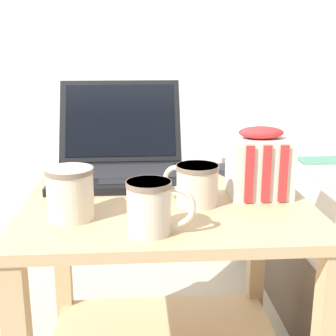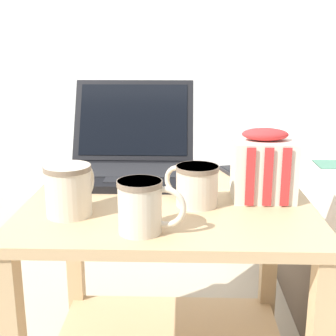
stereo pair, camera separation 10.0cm
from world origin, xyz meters
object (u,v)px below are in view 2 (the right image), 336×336
Objects in this scene: cell_phone at (242,173)px; mug_front_left at (196,183)px; laptop at (130,156)px; snack_bag at (264,167)px; mug_front_right at (142,204)px; mug_mid_center at (69,187)px.

mug_front_left is at bearing -117.76° from cell_phone.
cell_phone is (0.13, 0.24, -0.04)m from mug_front_left.
mug_front_left is at bearing -55.71° from laptop.
laptop is 2.25× the size of snack_bag.
mug_front_left is at bearing -163.37° from snack_bag.
mug_mid_center reaches higher than mug_front_right.
laptop is 2.25× the size of cell_phone.
snack_bag is at bearing -32.54° from laptop.
mug_front_right is 0.18m from mug_mid_center.
mug_front_right is at bearing -120.09° from cell_phone.
snack_bag is at bearing 38.24° from mug_front_right.
cell_phone is at bearing -1.18° from laptop.
mug_mid_center is 0.84× the size of cell_phone.
laptop reaches higher than cell_phone.
laptop reaches higher than mug_mid_center.
mug_front_left is (0.17, -0.25, 0.00)m from laptop.
laptop is 3.01× the size of mug_front_left.
snack_bag is at bearing 15.21° from mug_mid_center.
mug_front_right is at bearing -29.80° from mug_mid_center.
laptop is at bearing 124.29° from mug_front_left.
mug_front_right reaches higher than mug_front_left.
mug_front_right is (0.07, -0.40, 0.01)m from laptop.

